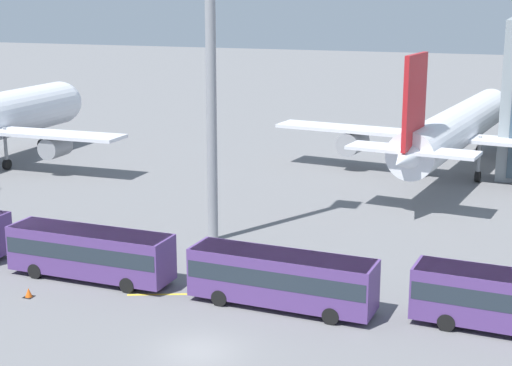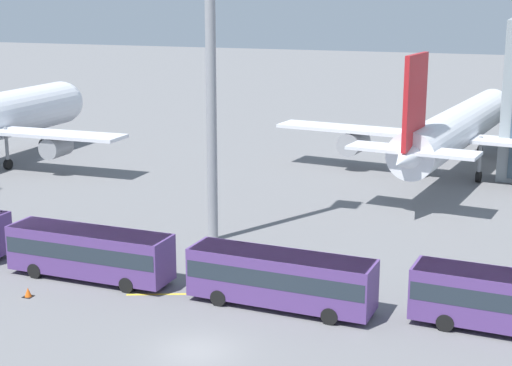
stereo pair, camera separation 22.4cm
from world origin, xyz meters
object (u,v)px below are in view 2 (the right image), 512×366
at_px(airliner_at_gate_far, 455,130).
at_px(shuttle_bus_2, 90,250).
at_px(shuttle_bus_3, 281,276).
at_px(traffic_cone_0, 28,292).
at_px(floodlight_mast, 210,32).

bearing_deg(airliner_at_gate_far, shuttle_bus_2, 160.63).
bearing_deg(shuttle_bus_2, shuttle_bus_3, 0.55).
bearing_deg(shuttle_bus_3, traffic_cone_0, -162.88).
bearing_deg(airliner_at_gate_far, floodlight_mast, 158.93).
height_order(shuttle_bus_2, shuttle_bus_3, same).
relative_size(shuttle_bus_3, floodlight_mast, 0.41).
relative_size(airliner_at_gate_far, floodlight_mast, 1.45).
relative_size(shuttle_bus_2, traffic_cone_0, 19.07).
height_order(airliner_at_gate_far, shuttle_bus_3, airliner_at_gate_far).
xyz_separation_m(airliner_at_gate_far, traffic_cone_0, (-20.62, -41.75, -4.68)).
bearing_deg(shuttle_bus_2, traffic_cone_0, -113.50).
height_order(airliner_at_gate_far, shuttle_bus_2, airliner_at_gate_far).
relative_size(airliner_at_gate_far, shuttle_bus_2, 3.53).
xyz_separation_m(shuttle_bus_2, shuttle_bus_3, (13.19, -0.21, 0.00)).
height_order(airliner_at_gate_far, floodlight_mast, floodlight_mast).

